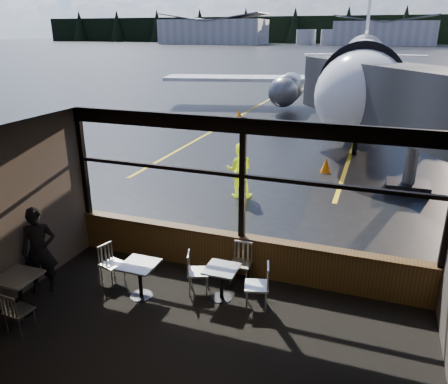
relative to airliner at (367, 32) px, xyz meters
The scene contains 28 objects.
ground_plane 97.66m from the airliner, 90.66° to the left, with size 520.00×520.00×0.00m, color black.
carpet_floor 26.00m from the airliner, 92.52° to the right, with size 8.00×6.00×0.01m, color black.
ceiling 25.55m from the airliner, 92.52° to the right, with size 8.00×6.00×0.04m, color #38332D.
window_sill 22.98m from the airliner, 92.86° to the right, with size 8.00×0.28×0.90m, color #533719.
window_header 22.57m from the airliner, 92.86° to the right, with size 8.00×0.18×0.30m, color black.
mullion_left 23.22m from the airliner, 102.71° to the right, with size 0.12×0.12×2.60m, color black.
mullion_centre 22.69m from the airliner, 92.86° to the right, with size 0.12×0.12×2.60m, color black.
window_transom 22.68m from the airliner, 92.86° to the right, with size 8.00×0.10×0.08m, color black.
airliner is the anchor object (origin of this frame).
jet_bridge 17.39m from the airliner, 81.70° to the right, with size 8.46×10.34×4.51m, color #2A2A2C, non-canonical shape.
cafe_table_near 24.07m from the airliner, 92.88° to the right, with size 0.64×0.64×0.71m, color #9B968E, non-canonical shape.
cafe_table_mid 24.67m from the airliner, 96.54° to the right, with size 0.69×0.69×0.76m, color #ACA69E, non-canonical shape.
cafe_table_left 26.15m from the airliner, 100.41° to the right, with size 0.73×0.73×0.80m, color gray, non-canonical shape.
chair_near_e 24.08m from the airliner, 91.08° to the right, with size 0.52×0.52×0.96m, color #BAB5A8, non-canonical shape.
chair_near_w 24.00m from the airliner, 94.21° to the right, with size 0.49×0.49×0.90m, color #ABA69A, non-canonical shape.
chair_near_n 23.36m from the airliner, 92.53° to the right, with size 0.50×0.50×0.92m, color #ACA79C, non-canonical shape.
chair_mid_w 24.50m from the airliner, 98.61° to the right, with size 0.48×0.48×0.88m, color beige, non-canonical shape.
chair_left_s 26.52m from the airliner, 99.33° to the right, with size 0.47×0.47×0.86m, color #BCB7AA, non-canonical shape.
passenger 25.35m from the airliner, 100.98° to the right, with size 0.68×0.44×1.86m, color black.
ground_crew 18.50m from the airliner, 98.52° to the right, with size 0.87×0.67×1.78m, color #BFF219.
cone_nose 15.03m from the airliner, 91.31° to the right, with size 0.41×0.41×0.57m, color #EC5907.
cone_wing 9.58m from the airliner, 148.56° to the right, with size 0.34×0.34×0.47m, color orange.
hangar_left 172.83m from the airliner, 114.30° to the left, with size 45.00×18.00×11.00m, color silver, non-canonical shape.
hangar_mid 162.52m from the airliner, 90.40° to the left, with size 38.00×15.00×10.00m, color silver, non-canonical shape.
fuel_tank_a 162.54m from the airliner, 101.04° to the left, with size 8.00×8.00×6.00m, color silver.
fuel_tank_b 160.93m from the airliner, 97.54° to the left, with size 8.00×8.00×6.00m, color silver.
fuel_tank_c 159.92m from the airliner, 93.99° to the left, with size 8.00×8.00×6.00m, color silver.
treeline 187.53m from the airliner, 90.34° to the left, with size 360.00×3.00×12.00m, color black.
Camera 1 is at (2.55, -8.22, 5.11)m, focal length 35.00 mm.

